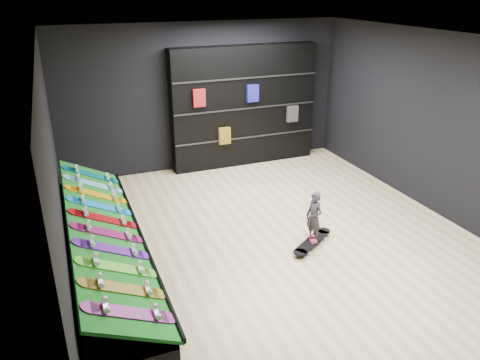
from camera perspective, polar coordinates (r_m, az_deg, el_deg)
name	(u,v)px	position (r m, az deg, el deg)	size (l,w,h in m)	color
floor	(274,239)	(7.37, 4.22, -7.18)	(6.00, 7.00, 0.01)	beige
ceiling	(281,40)	(6.42, 5.02, 16.68)	(6.00, 7.00, 0.01)	white
wall_back	(203,97)	(9.88, -4.49, 10.06)	(6.00, 0.02, 3.00)	black
wall_front	(471,281)	(4.23, 26.33, -10.99)	(6.00, 0.02, 3.00)	black
wall_left	(56,178)	(6.11, -21.57, 0.24)	(0.02, 7.00, 3.00)	black
wall_right	(440,126)	(8.47, 23.25, 6.07)	(0.02, 7.00, 3.00)	black
display_rack	(105,258)	(6.67, -16.13, -9.15)	(0.90, 4.50, 0.50)	black
turf_ramp	(105,228)	(6.44, -16.13, -5.59)	(1.00, 4.50, 0.04)	#0D5613
back_shelving	(244,106)	(10.05, 0.49, 8.97)	(3.16, 0.37, 2.53)	black
floor_skateboard	(312,243)	(7.24, 8.79, -7.64)	(0.98, 0.22, 0.09)	black
child	(313,227)	(7.10, 8.93, -5.63)	(0.18, 0.13, 0.48)	black
display_board_0	(130,313)	(4.83, -13.22, -15.47)	(0.98, 0.22, 0.09)	#2626BF
display_board_1	(124,288)	(5.17, -14.02, -12.69)	(0.98, 0.22, 0.09)	yellow
display_board_2	(118,267)	(5.52, -14.70, -10.26)	(0.98, 0.22, 0.09)	green
display_board_3	(112,249)	(5.88, -15.29, -8.12)	(0.98, 0.22, 0.09)	purple
display_board_4	(108,233)	(6.25, -15.81, -6.23)	(0.98, 0.22, 0.09)	#E5198C
display_board_5	(104,219)	(6.62, -16.27, -4.55)	(0.98, 0.22, 0.09)	red
display_board_6	(100,206)	(7.00, -16.68, -3.05)	(0.98, 0.22, 0.09)	blue
display_board_7	(97,194)	(7.39, -17.04, -1.70)	(0.98, 0.22, 0.09)	yellow
display_board_8	(94,184)	(7.77, -17.36, -0.49)	(0.98, 0.22, 0.09)	#0CB2E5
display_board_9	(91,175)	(8.17, -17.66, 0.61)	(0.98, 0.22, 0.09)	#0C8C99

